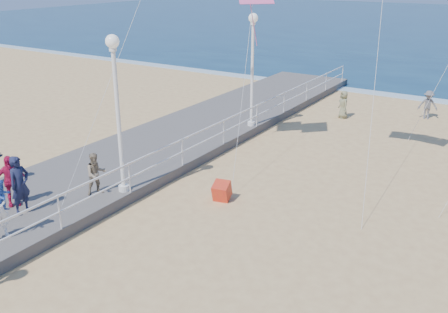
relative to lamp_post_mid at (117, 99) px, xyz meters
The scene contains 13 objects.
ground 6.48m from the lamp_post_mid, ahead, with size 160.00×160.00×0.00m, color #E1B775.
surf_line 21.50m from the lamp_post_mid, 75.37° to the left, with size 160.00×1.20×0.04m, color white.
boardwalk 4.07m from the lamp_post_mid, behind, with size 5.00×44.00×0.40m, color slate.
railing 2.43m from the lamp_post_mid, ahead, with size 0.05×42.00×0.55m.
lamp_post_mid is the anchor object (origin of this frame).
lamp_post_far 9.00m from the lamp_post_mid, 90.00° to the left, with size 0.44×0.44×5.32m.
toddler_held 4.60m from the lamp_post_mid, 97.43° to the right, with size 0.45×0.35×0.93m, color blue.
spectator_0 4.03m from the lamp_post_mid, 117.81° to the right, with size 0.69×0.45×1.89m, color #1B1F3D.
spectator_1 2.68m from the lamp_post_mid, 132.80° to the right, with size 0.71×0.55×1.46m, color gray.
spectator_3 4.29m from the lamp_post_mid, 129.60° to the right, with size 1.00×0.42×1.71m, color #C11848.
beach_walker_a 17.82m from the lamp_post_mid, 67.39° to the left, with size 1.00×0.57×1.55m, color #5D5C62.
beach_walker_c 14.56m from the lamp_post_mid, 78.31° to the left, with size 0.73×0.48×1.50m, color #7F7E58.
box_kite 4.78m from the lamp_post_mid, 32.97° to the left, with size 0.55×0.55×0.60m, color red.
Camera 1 is at (6.01, -11.46, 7.66)m, focal length 40.00 mm.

